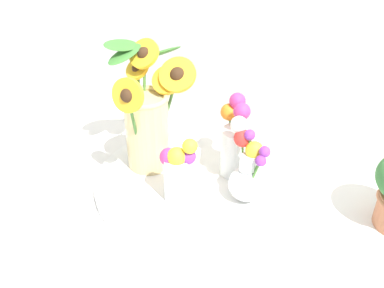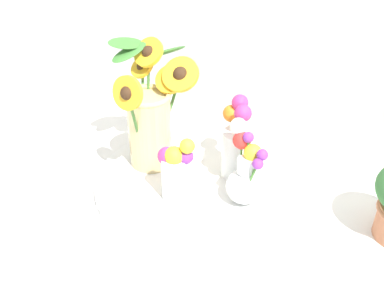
% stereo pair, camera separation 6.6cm
% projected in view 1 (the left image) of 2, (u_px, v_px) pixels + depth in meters
% --- Properties ---
extents(ground_plane, '(6.00, 6.00, 0.00)m').
position_uv_depth(ground_plane, '(171.00, 202.00, 1.06)').
color(ground_plane, silver).
extents(serving_tray, '(0.47, 0.47, 0.02)m').
position_uv_depth(serving_tray, '(192.00, 182.00, 1.10)').
color(serving_tray, white).
rests_on(serving_tray, ground_plane).
extents(mason_jar_sunflowers, '(0.21, 0.24, 0.32)m').
position_uv_depth(mason_jar_sunflowers, '(148.00, 118.00, 1.08)').
color(mason_jar_sunflowers, '#D1B77A').
rests_on(mason_jar_sunflowers, serving_tray).
extents(vase_small_center, '(0.08, 0.06, 0.16)m').
position_uv_depth(vase_small_center, '(177.00, 170.00, 1.00)').
color(vase_small_center, white).
rests_on(vase_small_center, serving_tray).
extents(vase_bulb_right, '(0.09, 0.09, 0.17)m').
position_uv_depth(vase_bulb_right, '(247.00, 174.00, 1.01)').
color(vase_bulb_right, white).
rests_on(vase_bulb_right, serving_tray).
extents(vase_small_back, '(0.10, 0.12, 0.20)m').
position_uv_depth(vase_small_back, '(235.00, 140.00, 1.07)').
color(vase_small_back, white).
rests_on(vase_small_back, serving_tray).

